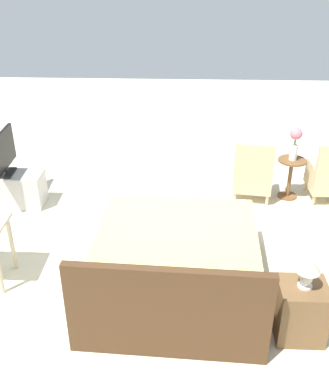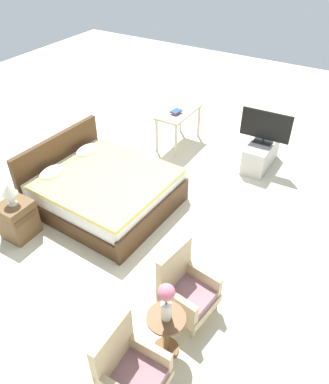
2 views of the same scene
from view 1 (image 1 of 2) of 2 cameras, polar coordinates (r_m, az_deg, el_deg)
name	(u,v)px [view 1 (image 1 of 2)]	position (r m, az deg, el deg)	size (l,w,h in m)	color
ground_plane	(164,235)	(5.76, -0.03, -5.54)	(16.00, 16.00, 0.00)	beige
bed	(175,266)	(4.76, 1.30, -9.38)	(1.85, 2.07, 0.96)	#472D19
armchair_by_window_right	(253,175)	(6.55, 11.14, 2.10)	(0.61, 0.61, 0.92)	#CCB284
side_table	(290,174)	(6.72, 15.69, 2.24)	(0.40, 0.40, 0.60)	brown
flower_vase	(295,140)	(6.52, 16.27, 6.31)	(0.17, 0.17, 0.48)	silver
nightstand	(300,311)	(4.45, 16.84, -14.24)	(0.44, 0.41, 0.57)	brown
table_lamp	(308,267)	(4.14, 17.80, -9.11)	(0.22, 0.22, 0.33)	silver
tv_stand	(10,189)	(6.71, -19.08, 0.35)	(0.96, 0.40, 0.48)	#B7B2AD
tv_flatscreen	(3,153)	(6.48, -19.85, 4.63)	(0.21, 0.88, 0.59)	black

